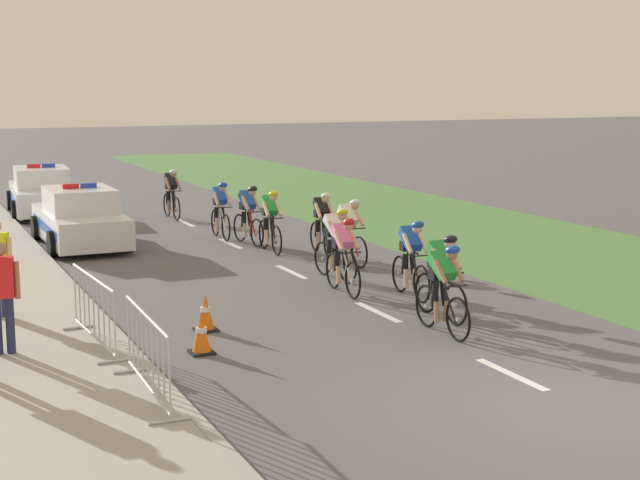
{
  "coord_description": "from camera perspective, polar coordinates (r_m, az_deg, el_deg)",
  "views": [
    {
      "loc": [
        -7.78,
        -8.87,
        4.07
      ],
      "look_at": [
        -0.4,
        7.22,
        1.1
      ],
      "focal_mm": 52.64,
      "sensor_mm": 36.0,
      "label": 1
    }
  ],
  "objects": [
    {
      "name": "cyclist_lead",
      "position": [
        15.4,
        7.49,
        -2.87
      ],
      "size": [
        0.42,
        1.72,
        1.56
      ],
      "color": "black",
      "rests_on": "ground"
    },
    {
      "name": "cyclist_seventh",
      "position": [
        21.14,
        1.78,
        0.58
      ],
      "size": [
        0.42,
        1.72,
        1.56
      ],
      "color": "black",
      "rests_on": "ground"
    },
    {
      "name": "cyclist_ninth",
      "position": [
        23.87,
        -4.37,
        1.59
      ],
      "size": [
        0.45,
        1.72,
        1.56
      ],
      "color": "black",
      "rests_on": "ground"
    },
    {
      "name": "cyclist_eighth",
      "position": [
        22.75,
        -3.05,
        1.22
      ],
      "size": [
        0.43,
        1.72,
        1.56
      ],
      "color": "black",
      "rests_on": "ground"
    },
    {
      "name": "cyclist_tenth",
      "position": [
        24.83,
        -6.07,
        1.87
      ],
      "size": [
        0.42,
        1.72,
        1.56
      ],
      "color": "black",
      "rests_on": "ground"
    },
    {
      "name": "spectator_middle",
      "position": [
        14.48,
        -18.78,
        -2.89
      ],
      "size": [
        0.53,
        0.29,
        1.68
      ],
      "color": "#23284C",
      "rests_on": "sidewalk_slab"
    },
    {
      "name": "cyclist_fourth",
      "position": [
        18.21,
        1.43,
        -0.87
      ],
      "size": [
        0.43,
        1.72,
        1.56
      ],
      "color": "black",
      "rests_on": "ground"
    },
    {
      "name": "ground_plane",
      "position": [
        12.48,
        15.95,
        -9.89
      ],
      "size": [
        160.0,
        160.0,
        0.0
      ],
      "primitive_type": "plane",
      "color": "#56565B"
    },
    {
      "name": "traffic_cone_near",
      "position": [
        14.41,
        -7.23,
        -5.67
      ],
      "size": [
        0.36,
        0.36,
        0.64
      ],
      "color": "black",
      "rests_on": "ground"
    },
    {
      "name": "police_car_second",
      "position": [
        30.62,
        -16.54,
        2.78
      ],
      "size": [
        2.22,
        4.51,
        1.59
      ],
      "color": "silver",
      "rests_on": "ground"
    },
    {
      "name": "grass_verge",
      "position": [
        27.44,
        7.83,
        0.92
      ],
      "size": [
        7.0,
        60.0,
        0.01
      ],
      "primitive_type": "cube",
      "color": "#4C7F42",
      "rests_on": "ground"
    },
    {
      "name": "traffic_cone_mid",
      "position": [
        15.7,
        -6.97,
        -4.4
      ],
      "size": [
        0.36,
        0.36,
        0.64
      ],
      "color": "black",
      "rests_on": "ground"
    },
    {
      "name": "cyclist_fifth",
      "position": [
        19.56,
        0.96,
        -0.14
      ],
      "size": [
        0.44,
        1.72,
        1.56
      ],
      "color": "black",
      "rests_on": "ground"
    },
    {
      "name": "kerb_edge",
      "position": [
        23.42,
        -16.63,
        -0.72
      ],
      "size": [
        0.16,
        60.0,
        0.13
      ],
      "primitive_type": "cube",
      "color": "#9E9E99",
      "rests_on": "ground"
    },
    {
      "name": "cyclist_third",
      "position": [
        17.97,
        5.58,
        -1.05
      ],
      "size": [
        0.45,
        1.72,
        1.56
      ],
      "color": "black",
      "rests_on": "ground"
    },
    {
      "name": "crowd_barrier_front",
      "position": [
        12.21,
        -10.44,
        -6.93
      ],
      "size": [
        0.56,
        2.32,
        1.07
      ],
      "color": "#B7BABF",
      "rests_on": "sidewalk_slab"
    },
    {
      "name": "cyclist_sixth",
      "position": [
        22.37,
        0.14,
        1.09
      ],
      "size": [
        0.45,
        1.72,
        1.56
      ],
      "color": "black",
      "rests_on": "ground"
    },
    {
      "name": "cyclist_eleventh",
      "position": [
        28.74,
        -9.01,
        2.85
      ],
      "size": [
        0.42,
        1.72,
        1.56
      ],
      "color": "black",
      "rests_on": "ground"
    },
    {
      "name": "lane_markings_centre",
      "position": [
        18.67,
        0.64,
        -3.06
      ],
      "size": [
        0.14,
        21.6,
        0.01
      ],
      "color": "white",
      "rests_on": "ground"
    },
    {
      "name": "crowd_barrier_middle",
      "position": [
        14.7,
        -13.59,
        -4.22
      ],
      "size": [
        0.63,
        2.32,
        1.07
      ],
      "color": "#B7BABF",
      "rests_on": "sidewalk_slab"
    },
    {
      "name": "cyclist_second",
      "position": [
        16.38,
        7.39,
        -2.12
      ],
      "size": [
        0.42,
        1.72,
        1.56
      ],
      "color": "black",
      "rests_on": "ground"
    },
    {
      "name": "police_car_nearest",
      "position": [
        24.4,
        -14.38,
        1.24
      ],
      "size": [
        2.0,
        4.4,
        1.59
      ],
      "color": "silver",
      "rests_on": "ground"
    }
  ]
}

